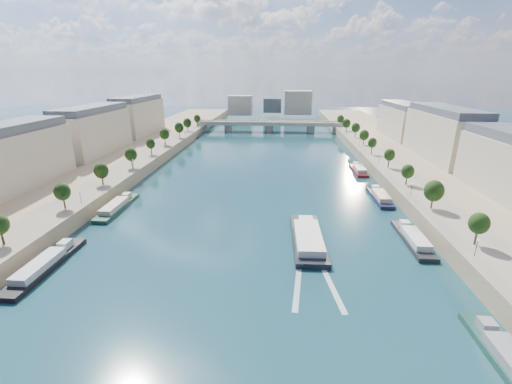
# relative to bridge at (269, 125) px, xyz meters

# --- Properties ---
(ground) EXTENTS (700.00, 700.00, 0.00)m
(ground) POSITION_rel_bridge_xyz_m (0.00, -142.19, -5.08)
(ground) COLOR #0B2D33
(ground) RESTS_ON ground
(quay_left) EXTENTS (44.00, 520.00, 5.00)m
(quay_left) POSITION_rel_bridge_xyz_m (-72.00, -142.19, -2.58)
(quay_left) COLOR #9E8460
(quay_left) RESTS_ON ground
(quay_right) EXTENTS (44.00, 520.00, 5.00)m
(quay_right) POSITION_rel_bridge_xyz_m (72.00, -142.19, -2.58)
(quay_right) COLOR #9E8460
(quay_right) RESTS_ON ground
(pave_left) EXTENTS (14.00, 520.00, 0.10)m
(pave_left) POSITION_rel_bridge_xyz_m (-57.00, -142.19, -0.03)
(pave_left) COLOR gray
(pave_left) RESTS_ON quay_left
(pave_right) EXTENTS (14.00, 520.00, 0.10)m
(pave_right) POSITION_rel_bridge_xyz_m (57.00, -142.19, -0.03)
(pave_right) COLOR gray
(pave_right) RESTS_ON quay_right
(trees_left) EXTENTS (4.80, 268.80, 8.26)m
(trees_left) POSITION_rel_bridge_xyz_m (-55.00, -140.19, 5.39)
(trees_left) COLOR #382B1E
(trees_left) RESTS_ON ground
(trees_right) EXTENTS (4.80, 268.80, 8.26)m
(trees_right) POSITION_rel_bridge_xyz_m (55.00, -132.19, 5.39)
(trees_right) COLOR #382B1E
(trees_right) RESTS_ON ground
(lamps_left) EXTENTS (0.36, 200.36, 4.28)m
(lamps_left) POSITION_rel_bridge_xyz_m (-52.50, -152.19, 2.70)
(lamps_left) COLOR black
(lamps_left) RESTS_ON ground
(lamps_right) EXTENTS (0.36, 200.36, 4.28)m
(lamps_right) POSITION_rel_bridge_xyz_m (52.50, -137.19, 2.70)
(lamps_right) COLOR black
(lamps_right) RESTS_ON ground
(buildings_left) EXTENTS (16.00, 226.00, 23.20)m
(buildings_left) POSITION_rel_bridge_xyz_m (-85.00, -130.19, 11.37)
(buildings_left) COLOR beige
(buildings_left) RESTS_ON ground
(buildings_right) EXTENTS (16.00, 226.00, 23.20)m
(buildings_right) POSITION_rel_bridge_xyz_m (85.00, -130.19, 11.37)
(buildings_right) COLOR beige
(buildings_right) RESTS_ON ground
(skyline) EXTENTS (79.00, 42.00, 22.00)m
(skyline) POSITION_rel_bridge_xyz_m (3.19, 77.33, 9.57)
(skyline) COLOR beige
(skyline) RESTS_ON ground
(bridge) EXTENTS (112.00, 12.00, 8.15)m
(bridge) POSITION_rel_bridge_xyz_m (0.00, 0.00, 0.00)
(bridge) COLOR #C1B79E
(bridge) RESTS_ON ground
(tour_barge) EXTENTS (8.93, 29.11, 3.93)m
(tour_barge) POSITION_rel_bridge_xyz_m (16.95, -183.23, -3.97)
(tour_barge) COLOR black
(tour_barge) RESTS_ON ground
(wake) EXTENTS (10.76, 25.99, 0.04)m
(wake) POSITION_rel_bridge_xyz_m (16.95, -199.80, -5.06)
(wake) COLOR silver
(wake) RESTS_ON ground
(moored_barges_left) EXTENTS (5.00, 124.32, 3.60)m
(moored_barges_left) POSITION_rel_bridge_xyz_m (-45.50, -214.75, -4.24)
(moored_barges_left) COLOR #171F33
(moored_barges_left) RESTS_ON ground
(moored_barges_right) EXTENTS (5.00, 163.09, 3.60)m
(moored_barges_right) POSITION_rel_bridge_xyz_m (45.50, -186.20, -4.24)
(moored_barges_right) COLOR black
(moored_barges_right) RESTS_ON ground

